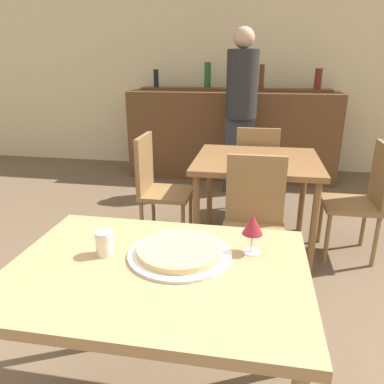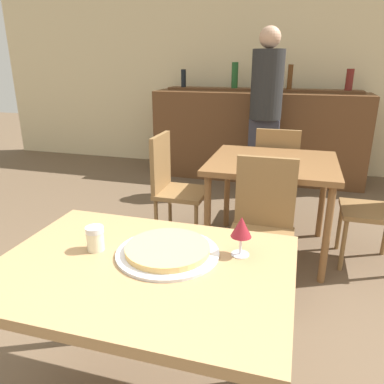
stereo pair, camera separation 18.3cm
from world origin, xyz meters
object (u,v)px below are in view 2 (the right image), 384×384
object	(u,v)px
chair_far_side_left	(172,182)
pizza_tray	(168,251)
chair_far_side_back	(276,170)
person_standing	(266,107)
cheese_shaker	(95,238)
wine_glass	(241,228)
chair_far_side_front	(262,221)

from	to	relation	value
chair_far_side_left	pizza_tray	bearing A→B (deg)	-161.47
chair_far_side_back	person_standing	xyz separation A→B (m)	(-0.21, 0.78, 0.47)
chair_far_side_left	person_standing	distance (m)	1.58
chair_far_side_back	cheese_shaker	bearing A→B (deg)	75.78
chair_far_side_back	person_standing	distance (m)	0.93
chair_far_side_left	pizza_tray	distance (m)	1.68
chair_far_side_back	wine_glass	xyz separation A→B (m)	(-0.01, -2.10, 0.36)
chair_far_side_back	chair_far_side_left	xyz separation A→B (m)	(-0.80, -0.60, 0.00)
chair_far_side_front	chair_far_side_back	bearing A→B (deg)	90.00
person_standing	chair_far_side_front	bearing A→B (deg)	-84.07
chair_far_side_left	pizza_tray	xyz separation A→B (m)	(0.53, -1.58, 0.26)
chair_far_side_front	pizza_tray	xyz separation A→B (m)	(-0.28, -0.98, 0.26)
pizza_tray	person_standing	xyz separation A→B (m)	(0.07, 2.96, 0.21)
chair_far_side_front	person_standing	xyz separation A→B (m)	(-0.21, 1.98, 0.47)
chair_far_side_front	chair_far_side_left	world-z (taller)	same
chair_far_side_front	wine_glass	bearing A→B (deg)	-90.32
person_standing	wine_glass	bearing A→B (deg)	-86.02
cheese_shaker	chair_far_side_back	bearing A→B (deg)	75.78
wine_glass	chair_far_side_back	bearing A→B (deg)	89.86
chair_far_side_back	person_standing	bearing A→B (deg)	-75.27
person_standing	wine_glass	distance (m)	2.89
chair_far_side_left	wine_glass	world-z (taller)	wine_glass
chair_far_side_front	cheese_shaker	world-z (taller)	chair_far_side_front
chair_far_side_front	chair_far_side_left	distance (m)	1.00
chair_far_side_front	wine_glass	size ratio (longest dim) A/B	5.63
chair_far_side_left	wine_glass	size ratio (longest dim) A/B	5.63
pizza_tray	person_standing	size ratio (longest dim) A/B	0.22
cheese_shaker	person_standing	world-z (taller)	person_standing
chair_far_side_left	pizza_tray	size ratio (longest dim) A/B	2.23
person_standing	wine_glass	world-z (taller)	person_standing
pizza_tray	cheese_shaker	size ratio (longest dim) A/B	4.07
pizza_tray	cheese_shaker	world-z (taller)	cheese_shaker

